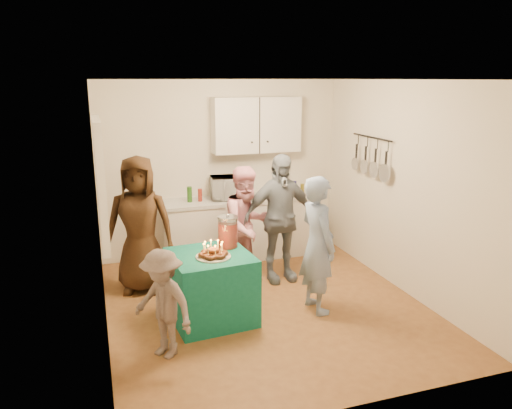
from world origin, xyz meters
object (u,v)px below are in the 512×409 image
object	(u,v)px
counter	(240,229)
woman_back_left	(140,225)
punch_jar	(228,233)
man_birthday	(318,245)
microwave	(231,188)
child_near_left	(163,304)
party_table	(211,287)
woman_back_right	(279,218)
woman_back_center	(247,226)

from	to	relation	value
counter	woman_back_left	bearing A→B (deg)	-153.19
punch_jar	man_birthday	distance (m)	1.02
microwave	punch_jar	distance (m)	1.72
woman_back_left	child_near_left	world-z (taller)	woman_back_left
counter	party_table	xyz separation A→B (m)	(-0.88, -1.82, -0.05)
man_birthday	child_near_left	distance (m)	1.88
child_near_left	man_birthday	bearing A→B (deg)	66.64
woman_back_left	child_near_left	size ratio (longest dim) A/B	1.59
counter	child_near_left	distance (m)	2.84
punch_jar	woman_back_right	size ratio (longest dim) A/B	0.20
party_table	man_birthday	size ratio (longest dim) A/B	0.54
microwave	woman_back_left	world-z (taller)	woman_back_left
woman_back_center	microwave	bearing A→B (deg)	67.51
counter	woman_back_left	size ratio (longest dim) A/B	1.28
counter	child_near_left	size ratio (longest dim) A/B	2.04
woman_back_center	child_near_left	distance (m)	1.96
child_near_left	party_table	bearing A→B (deg)	97.44
microwave	child_near_left	bearing A→B (deg)	-112.92
microwave	child_near_left	distance (m)	2.83
woman_back_left	woman_back_center	distance (m)	1.35
microwave	man_birthday	size ratio (longest dim) A/B	0.37
punch_jar	child_near_left	bearing A→B (deg)	-137.56
punch_jar	man_birthday	bearing A→B (deg)	-18.89
woman_back_left	woman_back_center	xyz separation A→B (m)	(1.33, -0.20, -0.09)
microwave	child_near_left	size ratio (longest dim) A/B	0.55
microwave	party_table	xyz separation A→B (m)	(-0.75, -1.82, -0.69)
party_table	child_near_left	xyz separation A→B (m)	(-0.60, -0.60, 0.16)
party_table	child_near_left	size ratio (longest dim) A/B	0.79
counter	woman_back_right	xyz separation A→B (m)	(0.23, -1.00, 0.42)
party_table	woman_back_center	distance (m)	1.17
counter	microwave	bearing A→B (deg)	180.00
woman_back_center	child_near_left	bearing A→B (deg)	-150.35
child_near_left	woman_back_right	bearing A→B (deg)	92.25
woman_back_left	child_near_left	distance (m)	1.69
man_birthday	woman_back_right	size ratio (longest dim) A/B	0.93
woman_back_right	child_near_left	size ratio (longest dim) A/B	1.57
punch_jar	child_near_left	world-z (taller)	punch_jar
woman_back_right	child_near_left	xyz separation A→B (m)	(-1.72, -1.42, -0.31)
party_table	microwave	bearing A→B (deg)	67.63
man_birthday	woman_back_left	world-z (taller)	woman_back_left
punch_jar	child_near_left	size ratio (longest dim) A/B	0.32
woman_back_center	child_near_left	xyz separation A→B (m)	(-1.29, -1.46, -0.23)
man_birthday	woman_back_left	size ratio (longest dim) A/B	0.92
counter	punch_jar	world-z (taller)	punch_jar
man_birthday	counter	bearing A→B (deg)	4.02
punch_jar	man_birthday	size ratio (longest dim) A/B	0.22
party_table	child_near_left	distance (m)	0.87
punch_jar	woman_back_right	distance (m)	1.08
man_birthday	woman_back_left	distance (m)	2.21
microwave	punch_jar	world-z (taller)	microwave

